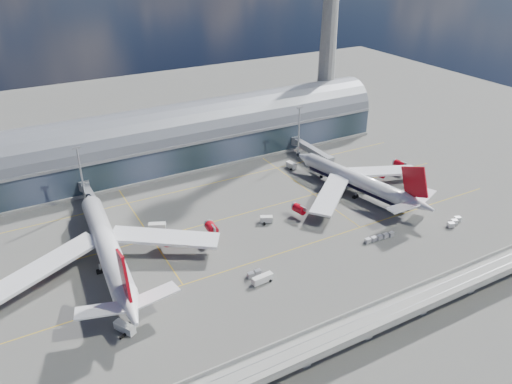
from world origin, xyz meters
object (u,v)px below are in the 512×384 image
airliner_left (108,249)px  service_truck_0 (125,328)px  floodlight_mast_left (82,176)px  cargo_train_2 (454,222)px  service_truck_5 (157,227)px  airliner_right (357,181)px  service_truck_3 (402,207)px  service_truck_2 (263,279)px  cargo_train_0 (254,274)px  floodlight_mast_right (299,131)px  control_tower (329,32)px  cargo_train_1 (380,238)px  service_truck_1 (266,219)px  service_truck_4 (291,165)px

airliner_left → service_truck_0: size_ratio=12.01×
floodlight_mast_left → cargo_train_2: floodlight_mast_left is taller
floodlight_mast_left → service_truck_5: 37.84m
service_truck_5 → airliner_right: bearing=-75.7°
floodlight_mast_left → service_truck_3: (107.86, -62.54, -12.32)m
airliner_left → service_truck_2: 50.38m
cargo_train_0 → floodlight_mast_right: bearing=-38.6°
service_truck_3 → floodlight_mast_right: bearing=137.0°
control_tower → service_truck_2: bearing=-133.3°
floodlight_mast_left → airliner_left: size_ratio=0.32×
cargo_train_0 → floodlight_mast_left: bearing=29.8°
floodlight_mast_right → airliner_right: size_ratio=0.37×
airliner_left → service_truck_5: size_ratio=12.14×
airliner_left → cargo_train_1: 92.88m
airliner_right → cargo_train_0: size_ratio=13.62×
floodlight_mast_right → cargo_train_1: bearing=-100.9°
airliner_left → service_truck_1: size_ratio=15.97×
service_truck_3 → airliner_right: bearing=149.3°
service_truck_0 → service_truck_2: size_ratio=0.93×
airliner_right → service_truck_3: bearing=-81.8°
control_tower → service_truck_2: 151.25m
service_truck_4 → cargo_train_2: 76.30m
service_truck_5 → cargo_train_2: (98.26, -49.66, -0.54)m
floodlight_mast_left → service_truck_5: size_ratio=3.91×
service_truck_4 → control_tower: bearing=29.7°
floodlight_mast_left → cargo_train_0: 81.53m
service_truck_5 → cargo_train_1: size_ratio=0.53×
airliner_left → service_truck_4: (92.87, 36.19, -5.46)m
airliner_left → service_truck_1: airliner_left is taller
floodlight_mast_left → cargo_train_1: size_ratio=2.06×
control_tower → airliner_right: (-34.05, -70.96, -45.84)m
floodlight_mast_left → service_truck_3: bearing=-30.1°
service_truck_4 → airliner_right: bearing=-83.4°
floodlight_mast_left → floodlight_mast_right: same height
service_truck_3 → service_truck_4: bearing=147.4°
floodlight_mast_left → service_truck_4: 91.95m
airliner_left → cargo_train_1: size_ratio=6.39×
airliner_right → cargo_train_0: bearing=-167.2°
floodlight_mast_right → cargo_train_2: bearing=-78.1°
control_tower → cargo_train_2: 120.87m
service_truck_0 → service_truck_1: size_ratio=1.33×
control_tower → service_truck_4: control_tower is taller
control_tower → service_truck_2: size_ratio=14.44×
control_tower → airliner_left: (-137.13, -72.77, -44.69)m
floodlight_mast_left → cargo_train_0: bearing=-63.1°
service_truck_3 → service_truck_5: size_ratio=0.82×
airliner_right → cargo_train_1: 35.66m
service_truck_1 → service_truck_2: (-19.20, -30.70, -0.01)m
airliner_left → control_tower: bearing=31.7°
service_truck_5 → cargo_train_1: bearing=-100.6°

